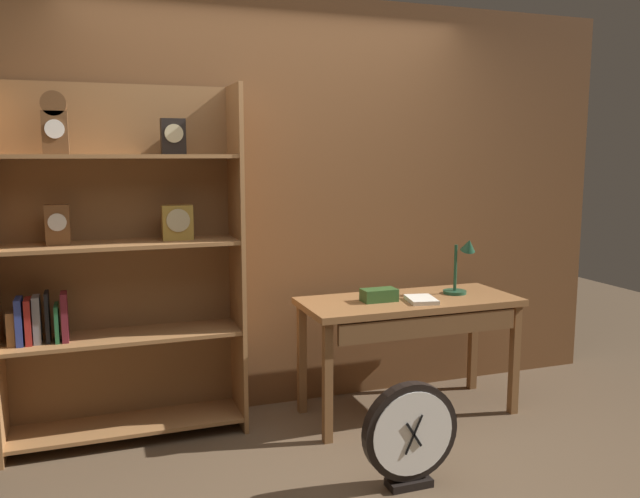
# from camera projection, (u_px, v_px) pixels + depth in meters

# --- Properties ---
(back_wood_panel) EXTENTS (4.80, 0.05, 2.60)m
(back_wood_panel) POSITION_uv_depth(u_px,v_px,m) (276.00, 206.00, 4.09)
(back_wood_panel) COLOR brown
(back_wood_panel) RESTS_ON ground
(bookshelf) EXTENTS (1.33, 0.37, 2.02)m
(bookshelf) POSITION_uv_depth(u_px,v_px,m) (116.00, 268.00, 3.62)
(bookshelf) COLOR #9E6B3D
(bookshelf) RESTS_ON ground
(workbench) EXTENTS (1.35, 0.57, 0.74)m
(workbench) POSITION_uv_depth(u_px,v_px,m) (411.00, 314.00, 3.98)
(workbench) COLOR brown
(workbench) RESTS_ON ground
(desk_lamp) EXTENTS (0.19, 0.19, 0.37)m
(desk_lamp) POSITION_uv_depth(u_px,v_px,m) (462.00, 265.00, 4.09)
(desk_lamp) COLOR #1E472D
(desk_lamp) RESTS_ON workbench
(toolbox_small) EXTENTS (0.21, 0.12, 0.08)m
(toolbox_small) POSITION_uv_depth(u_px,v_px,m) (379.00, 295.00, 3.92)
(toolbox_small) COLOR #2D5123
(toolbox_small) RESTS_ON workbench
(open_repair_manual) EXTENTS (0.20, 0.25, 0.02)m
(open_repair_manual) POSITION_uv_depth(u_px,v_px,m) (421.00, 300.00, 3.91)
(open_repair_manual) COLOR silver
(open_repair_manual) RESTS_ON workbench
(round_clock_large) EXTENTS (0.49, 0.11, 0.53)m
(round_clock_large) POSITION_uv_depth(u_px,v_px,m) (410.00, 434.00, 3.14)
(round_clock_large) COLOR black
(round_clock_large) RESTS_ON ground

